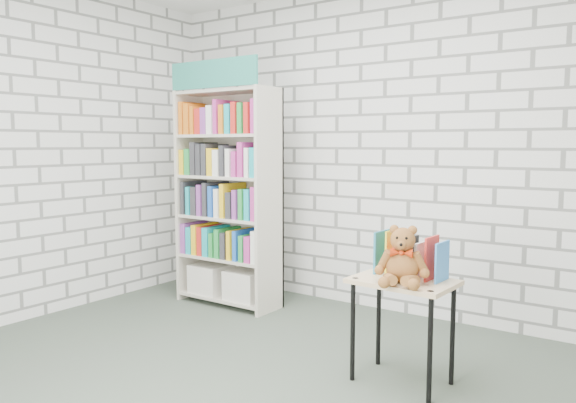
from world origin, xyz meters
The scene contains 6 objects.
ground centered at (0.00, 0.00, 0.00)m, with size 4.50×4.50×0.00m, color #3F4A3E.
room_shell centered at (0.00, 0.00, 1.78)m, with size 4.52×4.02×2.81m.
bookshelf centered at (-1.20, 1.36, 0.98)m, with size 0.96×0.37×2.15m.
display_table centered at (0.77, 0.67, 0.55)m, with size 0.61×0.44×0.64m.
table_books centered at (0.78, 0.77, 0.76)m, with size 0.42×0.21×0.25m.
teddy_bear centered at (0.80, 0.58, 0.77)m, with size 0.31×0.30×0.34m.
Camera 1 is at (2.09, -2.40, 1.44)m, focal length 35.00 mm.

